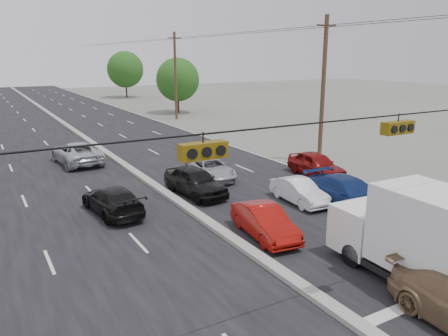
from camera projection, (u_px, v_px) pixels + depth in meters
The scene contains 17 objects.
ground at pixel (344, 319), 12.59m from camera, with size 200.00×200.00×0.00m, color #606356.
road_surface at pixel (91, 143), 37.76m from camera, with size 20.00×160.00×0.02m, color black.
center_median at pixel (91, 142), 37.73m from camera, with size 0.50×160.00×0.20m, color gray.
utility_pole_right_b at pixel (323, 89), 29.94m from camera, with size 1.60×0.30×10.00m.
utility_pole_right_c at pixel (175, 75), 50.91m from camera, with size 1.60×0.30×10.00m.
traffic_signals at pixel (395, 126), 11.90m from camera, with size 25.00×0.30×0.54m.
tree_right_mid at pixel (178, 80), 56.51m from camera, with size 5.60×5.60×7.14m.
tree_right_far at pixel (125, 69), 77.81m from camera, with size 6.40×6.40×8.16m.
box_truck at pixel (431, 240), 13.78m from camera, with size 2.55×6.62×3.32m.
red_sedan at pixel (265, 222), 18.13m from camera, with size 1.39×3.98×1.31m, color #930E09.
queue_car_a at pixel (195, 182), 23.56m from camera, with size 1.81×4.49×1.53m, color black.
queue_car_b at pixel (299, 191), 22.36m from camera, with size 1.29×3.71×1.22m, color white.
queue_car_c at pixel (211, 169), 26.79m from camera, with size 2.04×4.43×1.23m, color #A0A2A8.
queue_car_d at pixel (349, 194), 21.45m from camera, with size 2.12×5.22×1.52m, color navy.
queue_car_e at pixel (316, 165), 27.18m from camera, with size 1.79×4.45×1.52m, color maroon.
oncoming_near at pixel (113, 201), 20.81m from camera, with size 1.84×4.52×1.31m, color black.
oncoming_far at pixel (77, 153), 30.49m from camera, with size 2.50×5.42×1.51m, color #B2B5BA.
Camera 1 is at (-8.55, -7.89, 7.37)m, focal length 35.00 mm.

